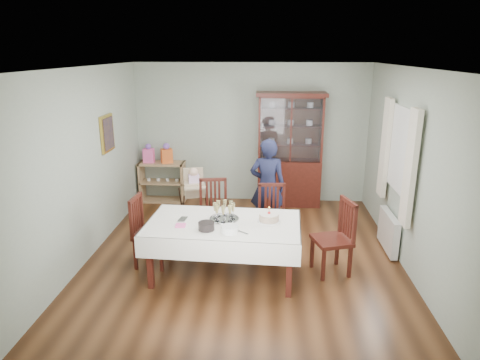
# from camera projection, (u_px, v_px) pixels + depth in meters

# --- Properties ---
(floor) EXTENTS (5.00, 5.00, 0.00)m
(floor) POSITION_uv_depth(u_px,v_px,m) (244.00, 255.00, 6.35)
(floor) COLOR #593319
(floor) RESTS_ON ground
(room_shell) EXTENTS (5.00, 5.00, 5.00)m
(room_shell) POSITION_uv_depth(u_px,v_px,m) (246.00, 135.00, 6.37)
(room_shell) COLOR #9EAA99
(room_shell) RESTS_ON floor
(dining_table) EXTENTS (2.06, 1.25, 0.76)m
(dining_table) POSITION_uv_depth(u_px,v_px,m) (224.00, 248.00, 5.69)
(dining_table) COLOR #461811
(dining_table) RESTS_ON floor
(china_cabinet) EXTENTS (1.30, 0.48, 2.18)m
(china_cabinet) POSITION_uv_depth(u_px,v_px,m) (290.00, 148.00, 8.14)
(china_cabinet) COLOR #461811
(china_cabinet) RESTS_ON floor
(sideboard) EXTENTS (0.90, 0.38, 0.80)m
(sideboard) POSITION_uv_depth(u_px,v_px,m) (163.00, 182.00, 8.52)
(sideboard) COLOR tan
(sideboard) RESTS_ON floor
(picture_frame) EXTENTS (0.04, 0.48, 0.58)m
(picture_frame) POSITION_uv_depth(u_px,v_px,m) (107.00, 133.00, 6.77)
(picture_frame) COLOR gold
(picture_frame) RESTS_ON room_shell
(window) EXTENTS (0.04, 1.02, 1.22)m
(window) POSITION_uv_depth(u_px,v_px,m) (402.00, 151.00, 6.06)
(window) COLOR white
(window) RESTS_ON room_shell
(curtain_left) EXTENTS (0.07, 0.30, 1.55)m
(curtain_left) POSITION_uv_depth(u_px,v_px,m) (410.00, 169.00, 5.50)
(curtain_left) COLOR silver
(curtain_left) RESTS_ON room_shell
(curtain_right) EXTENTS (0.07, 0.30, 1.55)m
(curtain_right) POSITION_uv_depth(u_px,v_px,m) (385.00, 148.00, 6.68)
(curtain_right) COLOR silver
(curtain_right) RESTS_ON room_shell
(radiator) EXTENTS (0.10, 0.80, 0.55)m
(radiator) POSITION_uv_depth(u_px,v_px,m) (388.00, 232.00, 6.42)
(radiator) COLOR white
(radiator) RESTS_ON floor
(chair_far_left) EXTENTS (0.51, 0.51, 1.00)m
(chair_far_left) POSITION_uv_depth(u_px,v_px,m) (214.00, 225.00, 6.67)
(chair_far_left) COLOR #461811
(chair_far_left) RESTS_ON floor
(chair_far_right) EXTENTS (0.46, 0.46, 0.96)m
(chair_far_right) POSITION_uv_depth(u_px,v_px,m) (272.00, 229.00, 6.55)
(chair_far_right) COLOR #461811
(chair_far_right) RESTS_ON floor
(chair_end_left) EXTENTS (0.48, 0.48, 1.00)m
(chair_end_left) POSITION_uv_depth(u_px,v_px,m) (151.00, 244.00, 6.00)
(chair_end_left) COLOR #461811
(chair_end_left) RESTS_ON floor
(chair_end_right) EXTENTS (0.58, 0.58, 1.03)m
(chair_end_right) POSITION_uv_depth(u_px,v_px,m) (332.00, 252.00, 5.77)
(chair_end_right) COLOR #461811
(chair_end_right) RESTS_ON floor
(woman) EXTENTS (0.60, 0.42, 1.58)m
(woman) POSITION_uv_depth(u_px,v_px,m) (268.00, 186.00, 6.96)
(woman) COLOR black
(woman) RESTS_ON floor
(high_chair) EXTENTS (0.55, 0.55, 1.02)m
(high_chair) POSITION_uv_depth(u_px,v_px,m) (195.00, 203.00, 7.34)
(high_chair) COLOR black
(high_chair) RESTS_ON floor
(champagne_tray) EXTENTS (0.39, 0.39, 0.24)m
(champagne_tray) POSITION_uv_depth(u_px,v_px,m) (224.00, 214.00, 5.64)
(champagne_tray) COLOR silver
(champagne_tray) RESTS_ON dining_table
(birthday_cake) EXTENTS (0.30, 0.30, 0.21)m
(birthday_cake) POSITION_uv_depth(u_px,v_px,m) (269.00, 218.00, 5.59)
(birthday_cake) COLOR white
(birthday_cake) RESTS_ON dining_table
(plate_stack_dark) EXTENTS (0.27, 0.27, 0.10)m
(plate_stack_dark) POSITION_uv_depth(u_px,v_px,m) (206.00, 226.00, 5.33)
(plate_stack_dark) COLOR black
(plate_stack_dark) RESTS_ON dining_table
(plate_stack_white) EXTENTS (0.27, 0.27, 0.09)m
(plate_stack_white) POSITION_uv_depth(u_px,v_px,m) (230.00, 229.00, 5.25)
(plate_stack_white) COLOR white
(plate_stack_white) RESTS_ON dining_table
(napkin_stack) EXTENTS (0.14, 0.14, 0.02)m
(napkin_stack) POSITION_uv_depth(u_px,v_px,m) (181.00, 225.00, 5.45)
(napkin_stack) COLOR #FF5DAB
(napkin_stack) RESTS_ON dining_table
(cutlery) EXTENTS (0.14, 0.19, 0.01)m
(cutlery) POSITION_uv_depth(u_px,v_px,m) (180.00, 219.00, 5.67)
(cutlery) COLOR silver
(cutlery) RESTS_ON dining_table
(cake_knife) EXTENTS (0.24, 0.19, 0.01)m
(cake_knife) POSITION_uv_depth(u_px,v_px,m) (239.00, 231.00, 5.29)
(cake_knife) COLOR silver
(cake_knife) RESTS_ON dining_table
(gift_bag_pink) EXTENTS (0.21, 0.14, 0.38)m
(gift_bag_pink) POSITION_uv_depth(u_px,v_px,m) (149.00, 154.00, 8.35)
(gift_bag_pink) COLOR #FF5DAB
(gift_bag_pink) RESTS_ON sideboard
(gift_bag_orange) EXTENTS (0.25, 0.22, 0.39)m
(gift_bag_orange) POSITION_uv_depth(u_px,v_px,m) (167.00, 154.00, 8.33)
(gift_bag_orange) COLOR orange
(gift_bag_orange) RESTS_ON sideboard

